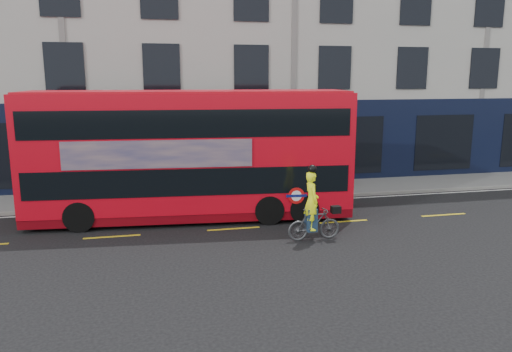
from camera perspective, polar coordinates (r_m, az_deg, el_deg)
name	(u,v)px	position (r m, az deg, el deg)	size (l,w,h in m)	color
ground	(361,234)	(16.88, 11.91, -6.54)	(120.00, 120.00, 0.00)	black
pavement	(301,190)	(22.73, 5.20, -1.55)	(60.00, 3.00, 0.12)	slate
kerb	(312,197)	(21.34, 6.42, -2.42)	(60.00, 0.12, 0.13)	gray
building_terrace	(268,32)	(28.46, 1.40, 16.13)	(50.00, 10.07, 15.00)	#A3A099
road_edge_line	(314,200)	(21.08, 6.68, -2.76)	(58.00, 0.10, 0.01)	silver
lane_dashes	(344,221)	(18.19, 9.97, -5.14)	(58.00, 0.12, 0.01)	gold
bus	(191,154)	(18.03, -7.39, 2.49)	(11.62, 3.54, 4.62)	red
cyclist	(313,215)	(15.85, 6.55, -4.41)	(1.73, 0.68, 2.43)	#444649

